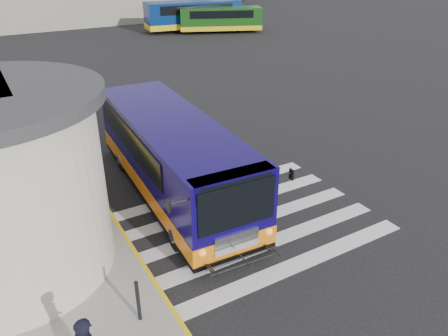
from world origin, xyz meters
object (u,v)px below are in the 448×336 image
transit_bus (173,160)px  far_bus_b (220,19)px  far_bus_a (193,14)px  pedestrian_b (34,259)px  bollard (138,301)px

transit_bus → far_bus_b: bearing=60.2°
far_bus_a → far_bus_b: far_bus_a is taller
pedestrian_b → far_bus_b: far_bus_b is taller
transit_bus → far_bus_b: (17.23, 26.75, 0.03)m
far_bus_a → far_bus_b: size_ratio=1.20×
pedestrian_b → bollard: pedestrian_b is taller
far_bus_a → pedestrian_b: bearing=155.6°
pedestrian_b → far_bus_a: far_bus_a is taller
transit_bus → bollard: size_ratio=8.99×
transit_bus → far_bus_a: (15.38, 29.00, 0.29)m
transit_bus → far_bus_a: size_ratio=1.00×
far_bus_b → transit_bus: bearing=169.7°
far_bus_a → transit_bus: bearing=160.4°
bollard → far_bus_a: far_bus_a is taller
transit_bus → pedestrian_b: transit_bus is taller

